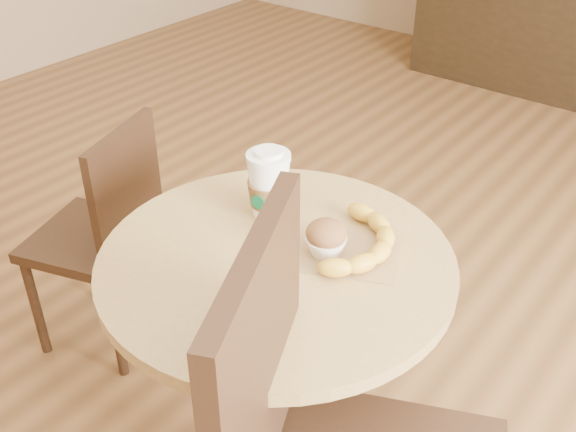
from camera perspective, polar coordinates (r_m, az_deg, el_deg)
The scene contains 6 objects.
cafe_table at distance 1.53m, azimuth -0.94°, elevation -9.50°, with size 0.75×0.75×0.75m.
chair_left at distance 2.12m, azimuth -15.23°, elevation -1.23°, with size 0.43×0.43×0.78m.
kraft_bag at distance 1.42m, azimuth 4.55°, elevation -2.95°, with size 0.24×0.18×0.00m, color olive.
coffee_cup at distance 1.49m, azimuth -1.63°, elevation 2.54°, with size 0.10×0.10×0.16m.
muffin at distance 1.38m, azimuth 3.25°, elevation -1.88°, with size 0.09×0.09×0.08m.
banana at distance 1.41m, azimuth 5.93°, elevation -2.21°, with size 0.18×0.28×0.04m, color gold, non-canonical shape.
Camera 1 is at (0.83, -0.86, 1.59)m, focal length 42.00 mm.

